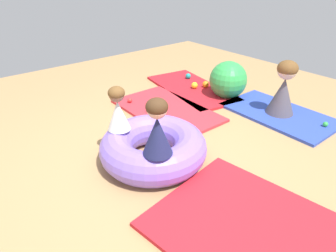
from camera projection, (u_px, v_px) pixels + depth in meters
The scene contains 17 objects.
ground_plane at pixel (168, 159), 3.23m from camera, with size 8.00×8.00×0.00m, color tan.
gym_mat_far_left at pixel (166, 110), 4.27m from camera, with size 1.57×0.93×0.04m, color red.
gym_mat_far_right at pixel (244, 225), 2.40m from camera, with size 1.36×1.25×0.04m, color red.
gym_mat_near_left at pixel (192, 88), 5.01m from camera, with size 1.69×0.83×0.04m, color red.
gym_mat_front at pixel (279, 114), 4.17m from camera, with size 1.48×0.87×0.04m, color #2D47B7.
inflatable_cushion at pixel (153, 147), 3.13m from camera, with size 1.13×1.13×0.35m, color #8466E0.
child_in_white at pixel (118, 109), 3.02m from camera, with size 0.28×0.28×0.47m.
child_in_navy at pixel (157, 128), 2.60m from camera, with size 0.37×0.37×0.54m.
adult_seated at pixel (284, 88), 3.98m from camera, with size 0.41×0.41×0.74m.
play_ball_blue at pixel (166, 121), 3.83m from camera, with size 0.09×0.09×0.09m, color blue.
play_ball_pink at pixel (150, 109), 4.15m from camera, with size 0.10×0.10×0.10m, color pink.
play_ball_yellow at pixel (195, 85), 4.93m from camera, with size 0.11×0.11×0.11m, color yellow.
play_ball_green at pixel (325, 124), 3.78m from camera, with size 0.07×0.07×0.07m, color green.
play_ball_red at pixel (130, 100), 4.44m from camera, with size 0.07×0.07×0.07m, color red.
play_ball_orange at pixel (206, 84), 4.97m from camera, with size 0.11×0.11×0.11m, color orange.
play_ball_teal at pixel (188, 76), 5.36m from camera, with size 0.10×0.10×0.10m, color teal.
exercise_ball_large at pixel (228, 80), 4.59m from camera, with size 0.58×0.58×0.58m, color green.
Camera 1 is at (2.06, -1.68, 1.87)m, focal length 31.77 mm.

